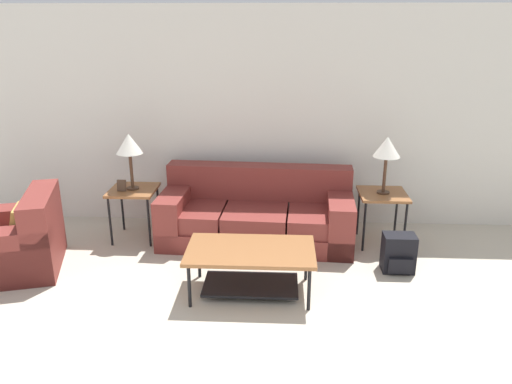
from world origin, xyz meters
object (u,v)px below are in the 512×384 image
object	(u,v)px
table_lamp_right	(387,148)
backpack	(398,253)
couch	(257,216)
armchair	(14,243)
side_table_right	(383,198)
coffee_table	(251,260)
table_lamp_left	(129,145)
side_table_left	(133,194)

from	to	relation	value
table_lamp_right	backpack	xyz separation A→B (m)	(0.06, -0.67, -0.92)
couch	backpack	distance (m)	1.63
armchair	side_table_right	xyz separation A→B (m)	(3.82, 0.83, 0.25)
armchair	coffee_table	size ratio (longest dim) A/B	0.98
side_table_right	coffee_table	bearing A→B (deg)	-140.06
side_table_right	table_lamp_left	world-z (taller)	table_lamp_left
coffee_table	side_table_left	bearing A→B (deg)	140.28
couch	backpack	size ratio (longest dim) A/B	5.62
armchair	coffee_table	xyz separation A→B (m)	(2.42, -0.35, 0.04)
side_table_right	table_lamp_left	xyz separation A→B (m)	(-2.82, 0.00, 0.57)
side_table_right	table_lamp_left	size ratio (longest dim) A/B	0.95
armchair	table_lamp_right	world-z (taller)	table_lamp_right
side_table_left	table_lamp_right	bearing A→B (deg)	0.00
side_table_left	table_lamp_left	bearing A→B (deg)	0.00
couch	table_lamp_right	distance (m)	1.63
side_table_left	table_lamp_right	distance (m)	2.88
couch	side_table_right	size ratio (longest dim) A/B	3.65
table_lamp_right	backpack	size ratio (longest dim) A/B	1.63
couch	armchair	distance (m)	2.56
side_table_left	backpack	size ratio (longest dim) A/B	1.54
couch	backpack	bearing A→B (deg)	-25.22
backpack	couch	bearing A→B (deg)	154.78
table_lamp_left	armchair	bearing A→B (deg)	-140.58
coffee_table	side_table_left	distance (m)	1.85
table_lamp_left	backpack	xyz separation A→B (m)	(2.88, -0.67, -0.92)
table_lamp_left	backpack	bearing A→B (deg)	-13.08
side_table_left	table_lamp_left	distance (m)	0.57
table_lamp_right	coffee_table	bearing A→B (deg)	-140.06
armchair	backpack	world-z (taller)	armchair
couch	coffee_table	distance (m)	1.20
armchair	backpack	xyz separation A→B (m)	(3.89, 0.16, -0.10)
coffee_table	backpack	distance (m)	1.56
coffee_table	table_lamp_right	xyz separation A→B (m)	(1.40, 1.17, 0.78)
couch	table_lamp_right	world-z (taller)	table_lamp_right
couch	table_lamp_left	bearing A→B (deg)	-179.07
coffee_table	table_lamp_right	distance (m)	1.99
couch	table_lamp_left	xyz separation A→B (m)	(-1.41, -0.02, 0.82)
coffee_table	table_lamp_left	xyz separation A→B (m)	(-1.41, 1.17, 0.78)
table_lamp_left	backpack	size ratio (longest dim) A/B	1.63
backpack	coffee_table	bearing A→B (deg)	-160.97
side_table_left	backpack	bearing A→B (deg)	-13.08
armchair	table_lamp_right	distance (m)	4.00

